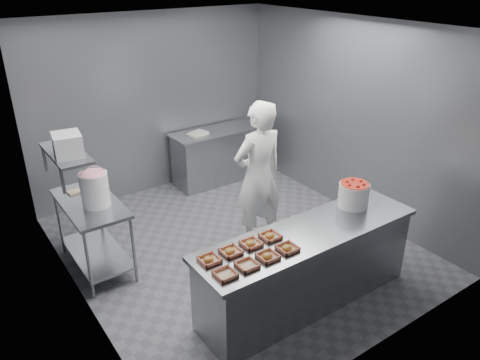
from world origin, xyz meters
name	(u,v)px	position (x,y,z in m)	size (l,w,h in m)	color
floor	(236,246)	(0.00, 0.00, 0.00)	(4.50, 4.50, 0.00)	#4C4C51
ceiling	(235,26)	(0.00, 0.00, 2.80)	(4.50, 4.50, 0.00)	white
wall_back	(154,105)	(0.00, 2.25, 1.40)	(4.00, 0.04, 2.80)	slate
wall_left	(68,190)	(-2.00, 0.00, 1.40)	(0.04, 4.50, 2.80)	slate
wall_right	(351,119)	(2.00, 0.00, 1.40)	(0.04, 4.50, 2.80)	slate
service_counter	(307,267)	(0.00, -1.35, 0.45)	(2.60, 0.70, 0.90)	slate
prep_table	(93,225)	(-1.65, 0.60, 0.59)	(0.60, 1.20, 0.90)	slate
back_counter	(216,156)	(0.90, 1.90, 0.45)	(1.50, 0.60, 0.90)	slate
wall_shelf	(66,153)	(-1.82, 0.60, 1.55)	(0.35, 0.90, 0.03)	slate
tray_0	(225,274)	(-1.13, -1.48, 0.92)	(0.19, 0.18, 0.04)	tan
tray_1	(247,265)	(-0.89, -1.48, 0.92)	(0.19, 0.18, 0.04)	tan
tray_2	(268,256)	(-0.65, -1.48, 0.92)	(0.19, 0.18, 0.06)	tan
tray_3	(287,248)	(-0.41, -1.48, 0.92)	(0.19, 0.18, 0.06)	tan
tray_4	(209,260)	(-1.13, -1.22, 0.92)	(0.19, 0.18, 0.06)	tan
tray_5	(231,251)	(-0.89, -1.22, 0.92)	(0.19, 0.18, 0.06)	tan
tray_6	(251,243)	(-0.65, -1.22, 0.92)	(0.19, 0.18, 0.06)	tan
tray_7	(270,236)	(-0.41, -1.22, 0.92)	(0.19, 0.18, 0.06)	tan
worker	(258,176)	(0.29, -0.08, 0.98)	(0.71, 0.47, 1.96)	white
strawberry_tub	(354,194)	(0.79, -1.21, 1.05)	(0.34, 0.34, 0.28)	silver
glaze_bucket	(95,189)	(-1.60, 0.47, 1.11)	(0.33, 0.31, 0.49)	silver
bucket_lid	(93,190)	(-1.51, 0.86, 0.91)	(0.30, 0.30, 0.02)	silver
rag	(74,192)	(-1.72, 0.94, 0.91)	(0.15, 0.13, 0.02)	#CCB28C
appliance	(68,145)	(-1.82, 0.47, 1.69)	(0.28, 0.32, 0.24)	gray
paper_stack	(198,134)	(0.56, 1.90, 0.92)	(0.30, 0.22, 0.04)	silver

